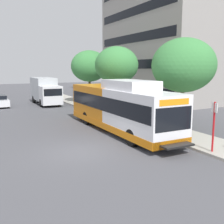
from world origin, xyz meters
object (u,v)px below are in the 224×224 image
Objects in this scene: street_tree_near_stop at (183,65)px; street_tree_mid_block at (117,65)px; transit_bus at (119,108)px; street_tree_far_block at (89,66)px; bus_stop_sign_pole at (214,123)px; box_truck_background at (45,90)px.

street_tree_mid_block is (0.08, 9.72, 0.12)m from street_tree_near_stop.
street_tree_far_block is at bearing 74.69° from transit_bus.
street_tree_near_stop reaches higher than bus_stop_sign_pole.
street_tree_far_block reaches higher than box_truck_background.
street_tree_near_stop is 0.90× the size of box_truck_background.
street_tree_mid_block reaches higher than box_truck_background.
bus_stop_sign_pole is 0.40× the size of street_tree_far_block.
street_tree_far_block is (4.09, 14.96, 2.97)m from transit_bus.
box_truck_background reaches higher than bus_stop_sign_pole.
street_tree_far_block is (2.28, 21.62, 3.02)m from bus_stop_sign_pole.
street_tree_near_stop is (2.15, 4.74, 2.95)m from bus_stop_sign_pole.
street_tree_near_stop is at bearing -25.81° from transit_bus.
street_tree_mid_block is (4.05, 7.80, 3.02)m from transit_bus.
box_truck_background is at bearing 93.53° from transit_bus.
street_tree_far_block is (0.05, 7.16, -0.06)m from street_tree_mid_block.
street_tree_mid_block is 1.00× the size of street_tree_far_block.
street_tree_near_stop is 0.98× the size of street_tree_far_block.
street_tree_far_block is at bearing -20.73° from box_truck_background.
street_tree_far_block reaches higher than street_tree_near_stop.
street_tree_near_stop is at bearing -90.43° from street_tree_far_block.
street_tree_near_stop is 9.72m from street_tree_mid_block.
bus_stop_sign_pole is 5.98m from street_tree_near_stop.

